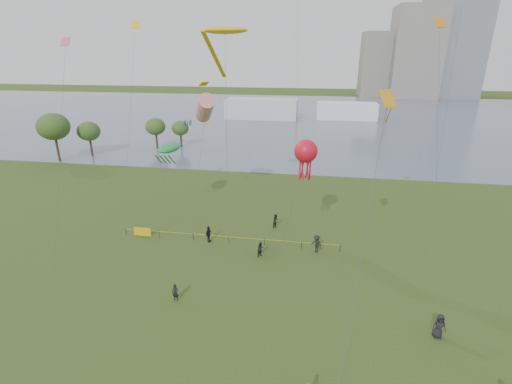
# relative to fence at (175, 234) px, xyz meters

# --- Properties ---
(ground_plane) EXTENTS (400.00, 400.00, 0.00)m
(ground_plane) POSITION_rel_fence_xyz_m (9.97, -14.75, -0.55)
(ground_plane) COLOR #233711
(lake) EXTENTS (400.00, 120.00, 0.08)m
(lake) POSITION_rel_fence_xyz_m (9.97, 85.25, -0.53)
(lake) COLOR slate
(lake) RESTS_ON ground_plane
(building_mid) EXTENTS (20.00, 20.00, 38.00)m
(building_mid) POSITION_rel_fence_xyz_m (55.97, 147.25, 18.45)
(building_mid) COLOR gray
(building_mid) RESTS_ON ground_plane
(building_low) EXTENTS (16.00, 18.00, 28.00)m
(building_low) POSITION_rel_fence_xyz_m (41.97, 153.25, 13.45)
(building_low) COLOR slate
(building_low) RESTS_ON ground_plane
(pavilion_left) EXTENTS (22.00, 8.00, 6.00)m
(pavilion_left) POSITION_rel_fence_xyz_m (-2.03, 80.25, 2.45)
(pavilion_left) COLOR silver
(pavilion_left) RESTS_ON ground_plane
(pavilion_right) EXTENTS (18.00, 7.00, 5.00)m
(pavilion_right) POSITION_rel_fence_xyz_m (23.97, 83.25, 1.95)
(pavilion_right) COLOR white
(pavilion_right) RESTS_ON ground_plane
(trees) EXTENTS (23.83, 19.33, 9.12)m
(trees) POSITION_rel_fence_xyz_m (-27.38, 31.33, 5.09)
(trees) COLOR #362618
(trees) RESTS_ON ground_plane
(fence) EXTENTS (24.07, 0.07, 1.05)m
(fence) POSITION_rel_fence_xyz_m (0.00, 0.00, 0.00)
(fence) COLOR black
(fence) RESTS_ON ground_plane
(spectator_a) EXTENTS (0.93, 0.97, 1.58)m
(spectator_a) POSITION_rel_fence_xyz_m (10.06, -2.23, 0.24)
(spectator_a) COLOR black
(spectator_a) RESTS_ON ground_plane
(spectator_b) EXTENTS (1.42, 1.39, 1.96)m
(spectator_b) POSITION_rel_fence_xyz_m (15.66, -0.47, 0.42)
(spectator_b) COLOR black
(spectator_b) RESTS_ON ground_plane
(spectator_c) EXTENTS (0.67, 1.16, 1.86)m
(spectator_c) POSITION_rel_fence_xyz_m (3.93, -0.07, 0.37)
(spectator_c) COLOR black
(spectator_c) RESTS_ON ground_plane
(spectator_d) EXTENTS (1.00, 0.68, 1.96)m
(spectator_d) POSITION_rel_fence_xyz_m (24.60, -11.53, 0.43)
(spectator_d) COLOR black
(spectator_d) RESTS_ON ground_plane
(spectator_f) EXTENTS (0.61, 0.43, 1.56)m
(spectator_f) POSITION_rel_fence_xyz_m (4.06, -10.53, 0.23)
(spectator_f) COLOR black
(spectator_f) RESTS_ON ground_plane
(spectator_g) EXTENTS (0.97, 1.03, 1.69)m
(spectator_g) POSITION_rel_fence_xyz_m (10.85, 4.64, 0.29)
(spectator_g) COLOR black
(spectator_g) RESTS_ON ground_plane
(kite_stingray) EXTENTS (4.62, 10.16, 22.03)m
(kite_stingray) POSITION_rel_fence_xyz_m (5.39, 3.98, 21.01)
(kite_stingray) COLOR #3F3F42
(kite_windsock) EXTENTS (4.30, 7.70, 15.37)m
(kite_windsock) POSITION_rel_fence_xyz_m (1.81, 7.72, 12.86)
(kite_windsock) COLOR #3F3F42
(kite_creature) EXTENTS (2.38, 7.35, 9.22)m
(kite_creature) POSITION_rel_fence_xyz_m (-2.44, 6.30, 8.22)
(kite_creature) COLOR #3F3F42
(kite_octopus) EXTENTS (3.30, 2.52, 11.82)m
(kite_octopus) POSITION_rel_fence_xyz_m (14.08, 0.07, 10.06)
(kite_octopus) COLOR #3F3F42
(kite_delta) EXTENTS (3.54, 11.96, 17.26)m
(kite_delta) POSITION_rel_fence_xyz_m (19.55, -8.58, 15.11)
(kite_delta) COLOR #3F3F42
(small_kites) EXTENTS (36.28, 15.58, 9.05)m
(small_kites) POSITION_rel_fence_xyz_m (9.84, 3.54, 23.40)
(small_kites) COLOR yellow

